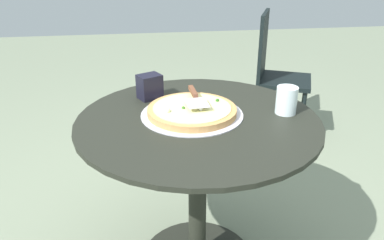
# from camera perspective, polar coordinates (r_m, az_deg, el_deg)

# --- Properties ---
(patio_table) EXTENTS (0.92, 0.92, 0.72)m
(patio_table) POSITION_cam_1_polar(r_m,az_deg,el_deg) (1.53, 0.86, -6.66)
(patio_table) COLOR black
(patio_table) RESTS_ON ground
(pizza_on_tray) EXTENTS (0.39, 0.39, 0.05)m
(pizza_on_tray) POSITION_cam_1_polar(r_m,az_deg,el_deg) (1.45, -0.00, 1.35)
(pizza_on_tray) COLOR silver
(pizza_on_tray) RESTS_ON patio_table
(pizza_server) EXTENTS (0.09, 0.21, 0.02)m
(pizza_server) POSITION_cam_1_polar(r_m,az_deg,el_deg) (1.48, 0.45, 3.49)
(pizza_server) COLOR silver
(pizza_server) RESTS_ON pizza_on_tray
(drinking_cup) EXTENTS (0.08, 0.08, 0.11)m
(drinking_cup) POSITION_cam_1_polar(r_m,az_deg,el_deg) (1.50, 13.98, 2.88)
(drinking_cup) COLOR white
(drinking_cup) RESTS_ON patio_table
(napkin_dispenser) EXTENTS (0.12, 0.11, 0.10)m
(napkin_dispenser) POSITION_cam_1_polar(r_m,az_deg,el_deg) (1.61, -6.35, 4.98)
(napkin_dispenser) COLOR black
(napkin_dispenser) RESTS_ON patio_table
(patio_chair_near) EXTENTS (0.48, 0.48, 0.90)m
(patio_chair_near) POSITION_cam_1_polar(r_m,az_deg,el_deg) (2.81, 12.26, 7.60)
(patio_chair_near) COLOR black
(patio_chair_near) RESTS_ON ground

